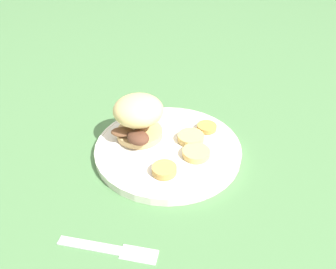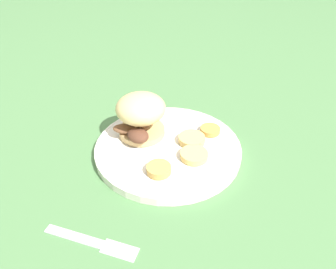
# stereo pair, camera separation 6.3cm
# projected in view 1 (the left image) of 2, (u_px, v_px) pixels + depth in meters

# --- Properties ---
(ground_plane) EXTENTS (4.00, 4.00, 0.00)m
(ground_plane) POSITION_uv_depth(u_px,v_px,m) (168.00, 152.00, 0.66)
(ground_plane) COLOR #4C7A47
(dinner_plate) EXTENTS (0.29, 0.29, 0.02)m
(dinner_plate) POSITION_uv_depth(u_px,v_px,m) (168.00, 148.00, 0.65)
(dinner_plate) COLOR white
(dinner_plate) RESTS_ON ground_plane
(sandwich) EXTENTS (0.12, 0.11, 0.09)m
(sandwich) POSITION_uv_depth(u_px,v_px,m) (138.00, 116.00, 0.64)
(sandwich) COLOR tan
(sandwich) RESTS_ON dinner_plate
(potato_round_0) EXTENTS (0.04, 0.04, 0.01)m
(potato_round_0) POSITION_uv_depth(u_px,v_px,m) (208.00, 128.00, 0.69)
(potato_round_0) COLOR #BC8942
(potato_round_0) RESTS_ON dinner_plate
(potato_round_1) EXTENTS (0.05, 0.05, 0.01)m
(potato_round_1) POSITION_uv_depth(u_px,v_px,m) (196.00, 153.00, 0.62)
(potato_round_1) COLOR #DBB766
(potato_round_1) RESTS_ON dinner_plate
(potato_round_2) EXTENTS (0.04, 0.04, 0.01)m
(potato_round_2) POSITION_uv_depth(u_px,v_px,m) (164.00, 170.00, 0.58)
(potato_round_2) COLOR tan
(potato_round_2) RESTS_ON dinner_plate
(potato_round_3) EXTENTS (0.05, 0.05, 0.01)m
(potato_round_3) POSITION_uv_depth(u_px,v_px,m) (191.00, 137.00, 0.66)
(potato_round_3) COLOR #DBB766
(potato_round_3) RESTS_ON dinner_plate
(fork) EXTENTS (0.12, 0.12, 0.00)m
(fork) POSITION_uv_depth(u_px,v_px,m) (109.00, 249.00, 0.48)
(fork) COLOR silver
(fork) RESTS_ON ground_plane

